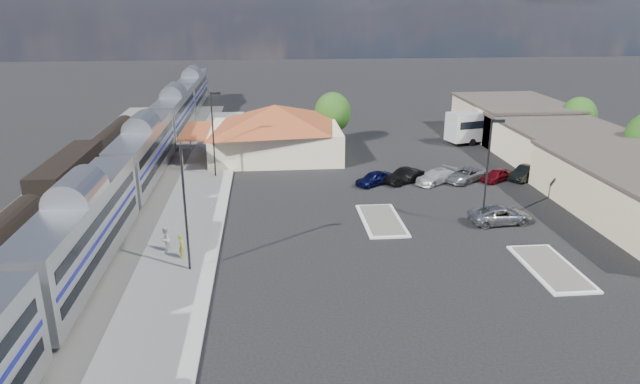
{
  "coord_description": "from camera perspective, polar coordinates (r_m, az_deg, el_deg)",
  "views": [
    {
      "loc": [
        -5.34,
        -42.21,
        17.82
      ],
      "look_at": [
        -1.24,
        1.94,
        2.8
      ],
      "focal_mm": 32.0,
      "sensor_mm": 36.0,
      "label": 1
    }
  ],
  "objects": [
    {
      "name": "lamp_lot",
      "position": [
        47.34,
        16.54,
        2.64
      ],
      "size": [
        1.08,
        0.25,
        9.0
      ],
      "color": "black",
      "rests_on": "ground"
    },
    {
      "name": "parked_car_a",
      "position": [
        57.73,
        5.4,
        1.38
      ],
      "size": [
        4.34,
        3.64,
        1.4
      ],
      "primitive_type": "imported",
      "rotation": [
        0.0,
        0.0,
        -0.99
      ],
      "color": "#0B0E3A",
      "rests_on": "ground"
    },
    {
      "name": "person_a",
      "position": [
        42.08,
        -13.68,
        -5.3
      ],
      "size": [
        0.52,
        0.71,
        1.78
      ],
      "primitive_type": "imported",
      "rotation": [
        0.0,
        0.0,
        1.73
      ],
      "color": "gold",
      "rests_on": "platform"
    },
    {
      "name": "parked_car_c",
      "position": [
        59.23,
        11.5,
        1.54
      ],
      "size": [
        5.16,
        4.5,
        1.43
      ],
      "primitive_type": "imported",
      "rotation": [
        0.0,
        0.0,
        -0.95
      ],
      "color": "white",
      "rests_on": "ground"
    },
    {
      "name": "person_b",
      "position": [
        43.46,
        -15.23,
        -4.59
      ],
      "size": [
        0.87,
        1.03,
        1.87
      ],
      "primitive_type": "imported",
      "rotation": [
        0.0,
        0.0,
        -1.76
      ],
      "color": "silver",
      "rests_on": "platform"
    },
    {
      "name": "tree_depot",
      "position": [
        73.98,
        1.28,
        7.96
      ],
      "size": [
        4.71,
        4.71,
        6.63
      ],
      "color": "#382314",
      "rests_on": "ground"
    },
    {
      "name": "parked_car_f",
      "position": [
        62.9,
        19.84,
        1.81
      ],
      "size": [
        4.49,
        3.92,
        1.47
      ],
      "primitive_type": "imported",
      "rotation": [
        0.0,
        0.0,
        -0.92
      ],
      "color": "black",
      "rests_on": "ground"
    },
    {
      "name": "railbed",
      "position": [
        55.51,
        -21.38,
        -1.29
      ],
      "size": [
        16.0,
        100.0,
        0.12
      ],
      "primitive_type": "cube",
      "color": "#4C4944",
      "rests_on": "ground"
    },
    {
      "name": "passenger_train",
      "position": [
        60.92,
        -17.16,
        3.66
      ],
      "size": [
        3.0,
        104.0,
        5.55
      ],
      "color": "silver",
      "rests_on": "ground"
    },
    {
      "name": "tree_east_c",
      "position": [
        79.98,
        24.45,
        6.92
      ],
      "size": [
        4.41,
        4.41,
        6.21
      ],
      "color": "#382314",
      "rests_on": "ground"
    },
    {
      "name": "coach_bus",
      "position": [
        78.51,
        16.87,
        6.55
      ],
      "size": [
        13.07,
        5.97,
        4.1
      ],
      "rotation": [
        0.0,
        0.0,
        1.83
      ],
      "color": "white",
      "rests_on": "ground"
    },
    {
      "name": "lamp_plat_s",
      "position": [
        38.7,
        -13.28,
        -0.62
      ],
      "size": [
        1.08,
        0.25,
        9.0
      ],
      "color": "black",
      "rests_on": "ground"
    },
    {
      "name": "suv",
      "position": [
        49.98,
        17.6,
        -2.2
      ],
      "size": [
        5.4,
        2.81,
        1.45
      ],
      "primitive_type": "imported",
      "rotation": [
        0.0,
        0.0,
        1.65
      ],
      "color": "#979B9E",
      "rests_on": "ground"
    },
    {
      "name": "freight_cars",
      "position": [
        58.17,
        -23.79,
        1.22
      ],
      "size": [
        2.8,
        46.0,
        4.0
      ],
      "color": "black",
      "rests_on": "ground"
    },
    {
      "name": "traffic_island_north",
      "position": [
        43.1,
        22.1,
        -7.03
      ],
      "size": [
        3.3,
        7.5,
        0.21
      ],
      "color": "silver",
      "rests_on": "ground"
    },
    {
      "name": "buildings_east",
      "position": [
        67.41,
        24.57,
        3.66
      ],
      "size": [
        14.4,
        51.4,
        4.8
      ],
      "color": "#C6B28C",
      "rests_on": "ground"
    },
    {
      "name": "station_depot",
      "position": [
        67.82,
        -4.55,
        6.14
      ],
      "size": [
        18.35,
        12.24,
        6.2
      ],
      "color": "beige",
      "rests_on": "ground"
    },
    {
      "name": "parked_car_e",
      "position": [
        61.38,
        17.23,
        1.6
      ],
      "size": [
        4.01,
        3.28,
        1.29
      ],
      "primitive_type": "imported",
      "rotation": [
        0.0,
        0.0,
        -1.02
      ],
      "color": "maroon",
      "rests_on": "ground"
    },
    {
      "name": "ground",
      "position": [
        46.12,
        1.76,
        -4.02
      ],
      "size": [
        280.0,
        280.0,
        0.0
      ],
      "primitive_type": "plane",
      "color": "black",
      "rests_on": "ground"
    },
    {
      "name": "lamp_plat_n",
      "position": [
        59.79,
        -10.59,
        6.34
      ],
      "size": [
        1.08,
        0.25,
        9.0
      ],
      "color": "black",
      "rests_on": "ground"
    },
    {
      "name": "parked_car_b",
      "position": [
        58.67,
        8.42,
        1.58
      ],
      "size": [
        4.61,
        3.75,
        1.48
      ],
      "primitive_type": "imported",
      "rotation": [
        0.0,
        0.0,
        -0.99
      ],
      "color": "black",
      "rests_on": "ground"
    },
    {
      "name": "parked_car_d",
      "position": [
        60.49,
        14.33,
        1.66
      ],
      "size": [
        5.28,
        4.83,
        1.37
      ],
      "primitive_type": "imported",
      "rotation": [
        0.0,
        0.0,
        -0.91
      ],
      "color": "gray",
      "rests_on": "ground"
    },
    {
      "name": "platform",
      "position": [
        51.79,
        -12.37,
        -1.76
      ],
      "size": [
        5.5,
        92.0,
        0.18
      ],
      "primitive_type": "cube",
      "color": "gray",
      "rests_on": "ground"
    },
    {
      "name": "traffic_island_south",
      "position": [
        48.53,
        6.17,
        -2.81
      ],
      "size": [
        3.3,
        7.5,
        0.21
      ],
      "color": "silver",
      "rests_on": "ground"
    }
  ]
}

